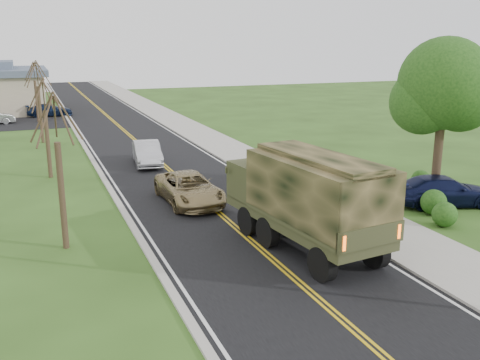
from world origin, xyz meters
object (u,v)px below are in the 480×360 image
sedan_silver (147,153)px  pickup_navy (444,191)px  suv_champagne (189,188)px  military_truck (307,194)px

sedan_silver → pickup_navy: size_ratio=0.92×
sedan_silver → suv_champagne: bearing=-83.0°
military_truck → sedan_silver: size_ratio=1.74×
sedan_silver → pickup_navy: (11.63, -14.20, -0.03)m
sedan_silver → pickup_navy: bearing=-44.5°
military_truck → sedan_silver: 17.03m
military_truck → pickup_navy: size_ratio=1.60×
military_truck → suv_champagne: size_ratio=1.51×
suv_champagne → sedan_silver: 9.21m
suv_champagne → pickup_navy: bearing=-24.8°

